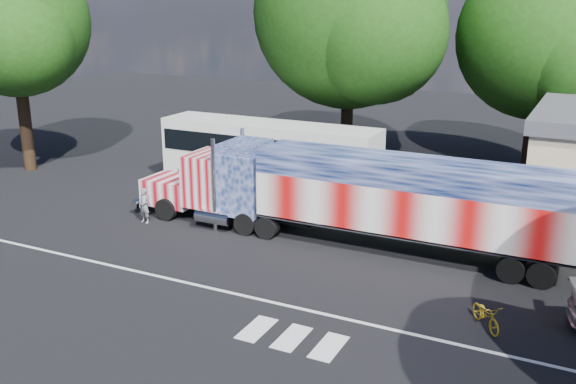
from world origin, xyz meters
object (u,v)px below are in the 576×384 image
at_px(tree_w_a, 14,23).
at_px(semi_truck, 354,195).
at_px(tree_ne_a, 544,38).
at_px(tree_n_mid, 352,13).
at_px(coach_bus, 269,154).
at_px(woman, 144,206).
at_px(bicycle, 486,315).

bearing_deg(tree_w_a, semi_truck, -7.37).
relative_size(tree_ne_a, tree_n_mid, 0.85).
bearing_deg(coach_bus, tree_ne_a, 37.62).
distance_m(coach_bus, tree_w_a, 16.03).
relative_size(coach_bus, tree_ne_a, 0.97).
height_order(semi_truck, tree_n_mid, tree_n_mid).
xyz_separation_m(tree_ne_a, tree_n_mid, (-10.05, -3.04, 1.26)).
bearing_deg(tree_n_mid, woman, -107.70).
bearing_deg(tree_n_mid, tree_ne_a, 16.84).
height_order(tree_ne_a, tree_w_a, tree_w_a).
xyz_separation_m(semi_truck, tree_n_mid, (-4.92, 12.10, 6.81)).
bearing_deg(semi_truck, coach_bus, 140.35).
relative_size(semi_truck, tree_ne_a, 1.56).
bearing_deg(tree_w_a, bicycle, -15.41).
bearing_deg(tree_n_mid, bicycle, -56.74).
height_order(coach_bus, tree_w_a, tree_w_a).
height_order(semi_truck, tree_w_a, tree_w_a).
bearing_deg(tree_w_a, tree_n_mid, 29.75).
bearing_deg(semi_truck, bicycle, -37.95).
distance_m(tree_w_a, tree_n_mid, 18.84).
relative_size(semi_truck, tree_n_mid, 1.33).
height_order(coach_bus, bicycle, coach_bus).
relative_size(coach_bus, tree_n_mid, 0.83).
relative_size(woman, tree_w_a, 0.13).
bearing_deg(woman, tree_ne_a, 54.70).
distance_m(coach_bus, woman, 7.94).
distance_m(coach_bus, tree_n_mid, 9.73).
bearing_deg(coach_bus, tree_n_mid, 71.78).
height_order(woman, tree_n_mid, tree_n_mid).
bearing_deg(semi_truck, tree_ne_a, 71.28).
relative_size(coach_bus, bicycle, 7.39).
bearing_deg(tree_w_a, tree_ne_a, 25.13).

